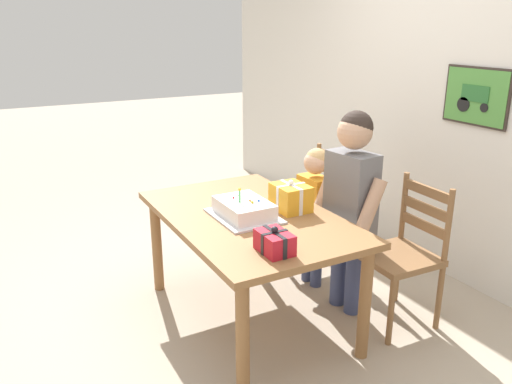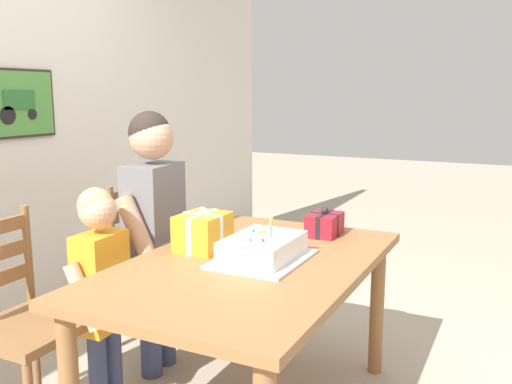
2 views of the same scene
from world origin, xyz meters
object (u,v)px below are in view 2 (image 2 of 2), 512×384
dining_table (250,281)px  child_older (154,217)px  birthday_cake (263,249)px  gift_box_beside_cake (203,232)px  child_younger (101,277)px  chair_left (21,322)px  chair_right (156,262)px  gift_box_red_large (325,224)px

dining_table → child_older: (0.19, 0.63, 0.18)m
dining_table → birthday_cake: 0.15m
gift_box_beside_cake → child_younger: 0.49m
dining_table → chair_left: 0.97m
chair_right → gift_box_red_large: bearing=-85.8°
child_older → birthday_cake: bearing=-103.2°
child_younger → child_older: bearing=-0.1°
chair_right → gift_box_beside_cake: bearing=-125.6°
chair_left → chair_right: (0.93, -0.00, 0.00)m
chair_left → chair_right: bearing=-0.0°
gift_box_red_large → gift_box_beside_cake: 0.63m
chair_left → child_younger: size_ratio=0.90×
dining_table → chair_right: size_ratio=1.60×
dining_table → chair_left: chair_left is taller
gift_box_red_large → gift_box_beside_cake: gift_box_beside_cake is taller
chair_right → chair_left: bearing=180.0°
chair_left → birthday_cake: bearing=-60.8°
birthday_cake → chair_left: (-0.49, 0.88, -0.30)m
dining_table → chair_left: (-0.47, 0.84, -0.17)m
chair_left → child_older: child_older is taller
gift_box_red_large → child_younger: 1.08m
chair_left → child_younger: child_younger is taller
dining_table → chair_left: bearing=119.1°
gift_box_beside_cake → chair_right: chair_right is taller
dining_table → birthday_cake: birthday_cake is taller
gift_box_red_large → child_younger: size_ratio=0.20×
child_older → chair_right: bearing=36.9°
chair_right → child_younger: child_younger is taller
gift_box_red_large → chair_left: chair_left is taller
dining_table → gift_box_red_large: size_ratio=7.19×
dining_table → gift_box_red_large: (0.54, -0.14, 0.15)m
birthday_cake → chair_right: (0.44, 0.88, -0.30)m
gift_box_red_large → gift_box_beside_cake: (-0.48, 0.40, 0.03)m
dining_table → birthday_cake: (0.03, -0.04, 0.14)m
dining_table → child_younger: bearing=108.2°
gift_box_red_large → child_older: (-0.35, 0.76, 0.03)m
gift_box_red_large → gift_box_beside_cake: bearing=140.2°
child_older → gift_box_beside_cake: bearing=-109.7°
dining_table → gift_box_beside_cake: size_ratio=6.29×
birthday_cake → gift_box_red_large: 0.52m
dining_table → child_older: 0.68m
birthday_cake → chair_left: size_ratio=0.48×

